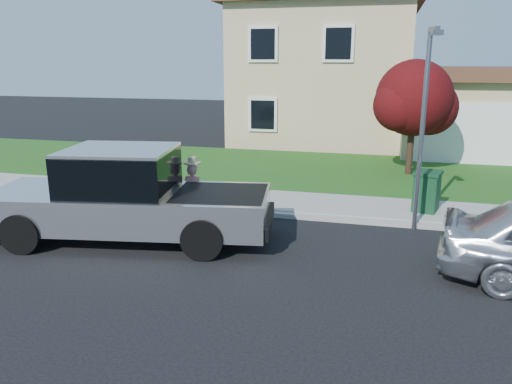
% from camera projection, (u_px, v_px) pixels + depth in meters
% --- Properties ---
extents(ground, '(80.00, 80.00, 0.00)m').
position_uv_depth(ground, '(225.00, 256.00, 10.31)').
color(ground, black).
rests_on(ground, ground).
extents(curb, '(40.00, 0.20, 0.12)m').
position_uv_depth(curb, '(297.00, 216.00, 12.77)').
color(curb, gray).
rests_on(curb, ground).
extents(sidewalk, '(40.00, 2.00, 0.15)m').
position_uv_depth(sidewalk, '(303.00, 204.00, 13.80)').
color(sidewalk, gray).
rests_on(sidewalk, ground).
extents(lawn, '(40.00, 7.00, 0.10)m').
position_uv_depth(lawn, '(323.00, 171.00, 18.02)').
color(lawn, '#174012').
rests_on(lawn, ground).
extents(house, '(14.00, 11.30, 6.85)m').
position_uv_depth(house, '(351.00, 76.00, 24.54)').
color(house, tan).
rests_on(house, ground).
extents(pickup_truck, '(6.59, 3.10, 2.08)m').
position_uv_depth(pickup_truck, '(128.00, 198.00, 11.05)').
color(pickup_truck, black).
rests_on(pickup_truck, ground).
extents(woman, '(0.60, 0.43, 1.68)m').
position_uv_depth(woman, '(193.00, 193.00, 12.16)').
color(woman, tan).
rests_on(woman, ground).
extents(ornamental_tree, '(2.83, 2.55, 3.88)m').
position_uv_depth(ornamental_tree, '(415.00, 102.00, 16.74)').
color(ornamental_tree, black).
rests_on(ornamental_tree, lawn).
extents(trash_bin, '(0.80, 0.87, 1.04)m').
position_uv_depth(trash_bin, '(427.00, 191.00, 12.82)').
color(trash_bin, '#0E361C').
rests_on(trash_bin, sidewalk).
extents(street_lamp, '(0.28, 0.60, 4.61)m').
position_uv_depth(street_lamp, '(424.00, 120.00, 11.24)').
color(street_lamp, slate).
rests_on(street_lamp, ground).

